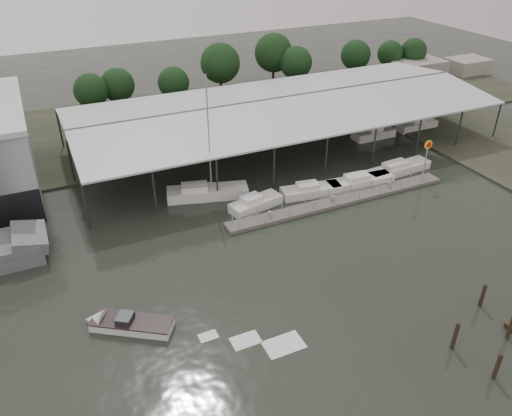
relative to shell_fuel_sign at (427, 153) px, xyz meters
name	(u,v)px	position (x,y,z in m)	size (l,w,h in m)	color
ground	(259,290)	(-27.00, -9.99, -3.93)	(200.00, 200.00, 0.00)	#232820
land_strip_far	(143,128)	(-27.00, 32.01, -3.83)	(140.00, 30.00, 0.30)	#3B3F2F
covered_boat_shed	(284,102)	(-10.00, 18.01, 2.20)	(58.24, 24.00, 6.96)	silver
floating_dock	(340,201)	(-12.00, 0.01, -3.72)	(28.00, 2.00, 1.40)	#68625C
shell_fuel_sign	(427,153)	(0.00, 0.00, 0.00)	(1.10, 0.18, 5.55)	#939699
distant_commercial_buildings	(431,68)	(32.03, 34.70, -2.08)	(22.00, 8.00, 4.00)	gray
white_sailboat	(206,192)	(-25.49, 7.64, -3.26)	(9.73, 5.02, 14.68)	white
speedboat_underway	(125,323)	(-38.75, -9.65, -3.53)	(16.05, 11.05, 2.00)	white
moored_cruiser_0	(255,203)	(-21.35, 2.99, -3.31)	(6.52, 3.46, 1.70)	white
moored_cruiser_1	(311,190)	(-14.15, 2.98, -3.31)	(7.42, 3.25, 1.70)	white
moored_cruiser_2	(359,181)	(-7.65, 2.41, -3.31)	(8.59, 2.80, 1.70)	white
moored_cruiser_3	(398,169)	(-1.22, 3.23, -3.31)	(9.50, 2.94, 1.70)	white
mooring_pilings	(507,350)	(-13.70, -24.95, -3.02)	(5.93, 10.20, 3.16)	#312418
horizon_tree_line	(264,64)	(-3.27, 38.28, 1.93)	(67.00, 10.21, 10.32)	black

